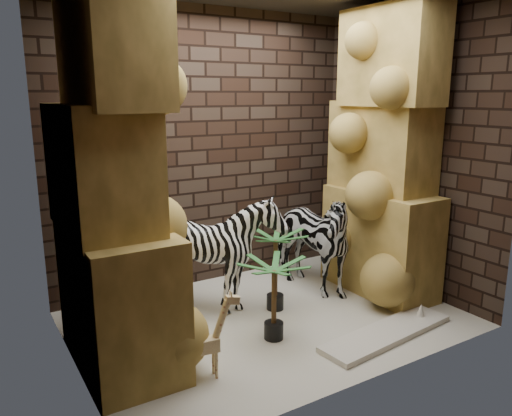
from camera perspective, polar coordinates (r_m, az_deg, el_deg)
floor at (r=4.85m, az=1.48°, el=-12.66°), size 3.50×3.50×0.00m
wall_back at (r=5.49m, az=-5.61°, el=6.67°), size 3.50×0.00×3.50m
wall_front at (r=3.45m, az=13.06°, el=2.69°), size 3.50×0.00×3.50m
wall_left at (r=3.76m, az=-21.36°, el=2.96°), size 0.00×3.00×3.00m
wall_right at (r=5.56m, az=16.97°, el=6.25°), size 0.00×3.00×3.00m
rock_pillar_left at (r=3.83m, az=-16.23°, el=3.52°), size 0.68×1.30×3.00m
rock_pillar_right at (r=5.32m, az=14.59°, el=6.11°), size 0.58×1.25×3.00m
zebra_right at (r=5.34m, az=5.92°, el=-2.71°), size 0.70×1.16×1.32m
zebra_left at (r=4.85m, az=-4.32°, el=-5.79°), size 1.01×1.23×1.08m
giraffe_toy at (r=3.81m, az=-6.08°, el=-14.50°), size 0.36×0.17×0.68m
palm_front at (r=4.91m, az=2.24°, el=-7.16°), size 0.36×0.36×0.81m
palm_back at (r=4.36m, az=2.08°, el=-10.47°), size 0.36×0.36×0.73m
surfboard at (r=4.69m, az=14.79°, el=-13.72°), size 1.44×0.49×0.05m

